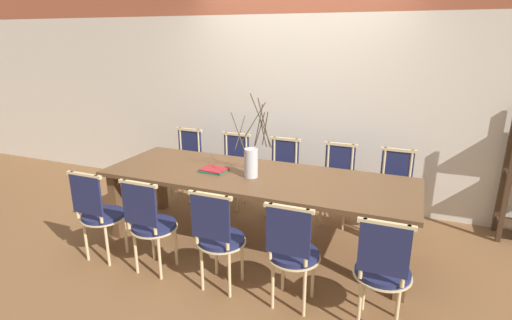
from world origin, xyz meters
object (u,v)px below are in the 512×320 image
(book_stack, at_px, (214,170))
(chair_near_center, at_px, (219,236))
(dining_table, at_px, (256,183))
(chair_far_center, at_px, (282,174))
(vase_centerpiece, at_px, (251,161))

(book_stack, bearing_deg, chair_near_center, -60.19)
(dining_table, relative_size, chair_far_center, 3.37)
(dining_table, height_order, book_stack, book_stack)
(chair_near_center, xyz_separation_m, book_stack, (-0.43, 0.74, 0.26))
(dining_table, relative_size, chair_near_center, 3.37)
(dining_table, distance_m, vase_centerpiece, 0.24)
(book_stack, bearing_deg, chair_far_center, 63.74)
(chair_near_center, distance_m, chair_far_center, 1.58)
(chair_near_center, bearing_deg, chair_far_center, 90.37)
(vase_centerpiece, xyz_separation_m, book_stack, (-0.40, 0.01, -0.14))
(chair_far_center, xyz_separation_m, vase_centerpiece, (-0.02, -0.85, 0.40))
(dining_table, height_order, vase_centerpiece, vase_centerpiece)
(chair_far_center, xyz_separation_m, book_stack, (-0.42, -0.84, 0.26))
(vase_centerpiece, height_order, book_stack, vase_centerpiece)
(dining_table, bearing_deg, chair_near_center, -89.67)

